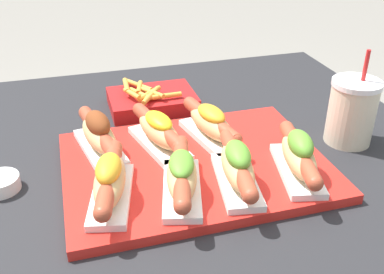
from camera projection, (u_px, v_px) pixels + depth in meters
name	position (u px, v px, depth m)	size (l,w,h in m)	color
serving_tray	(195.00, 166.00, 0.82)	(0.47, 0.35, 0.02)	red
hot_dog_0	(110.00, 181.00, 0.70)	(0.10, 0.20, 0.07)	white
hot_dog_1	(182.00, 175.00, 0.71)	(0.10, 0.20, 0.07)	white
hot_dog_2	(237.00, 166.00, 0.73)	(0.08, 0.20, 0.07)	white
hot_dog_3	(299.00, 156.00, 0.76)	(0.09, 0.20, 0.08)	white
hot_dog_4	(99.00, 134.00, 0.83)	(0.09, 0.20, 0.08)	white
hot_dog_5	(159.00, 131.00, 0.84)	(0.10, 0.20, 0.07)	white
hot_dog_6	(211.00, 124.00, 0.87)	(0.09, 0.20, 0.07)	white
sauce_bowl	(0.00, 183.00, 0.76)	(0.07, 0.07, 0.02)	white
drink_cup	(352.00, 112.00, 0.88)	(0.09, 0.09, 0.19)	beige
fries_basket	(152.00, 100.00, 1.04)	(0.20, 0.15, 0.06)	#B21919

